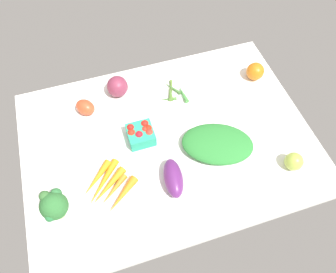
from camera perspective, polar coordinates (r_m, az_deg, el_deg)
The scene contains 11 objects.
tablecloth at distance 118.93cm, azimuth 0.00°, elevation -0.77°, with size 104.00×76.00×2.00cm, color white.
roma_tomato at distance 126.73cm, azimuth -14.34°, elevation 5.00°, with size 7.66×5.81×5.81cm, color #DE4827.
carrot_bunch at distance 109.76cm, azimuth -10.32°, elevation -8.57°, with size 18.90×19.97×2.99cm.
heirloom_tomato_green at distance 117.97cm, azimuth 21.25°, elevation -4.11°, with size 6.30×6.30×6.30cm, color #A3B845.
leafy_greens_clump at distance 115.40cm, azimuth 8.68°, elevation -1.26°, with size 25.18×16.87×5.23cm, color #2C7F33.
heirloom_tomato_orange at distance 138.50cm, azimuth 15.08°, elevation 11.00°, with size 7.16×7.16×7.16cm, color orange.
red_onion_center at distance 129.24cm, azimuth -8.89°, elevation 8.69°, with size 8.26×8.26×8.26cm, color #7E2E45.
broccoli_head at distance 104.71cm, azimuth -19.43°, elevation -11.37°, with size 8.54×9.44×11.87cm.
berry_basket at distance 116.20cm, azimuth -4.76°, elevation 0.51°, with size 9.19×9.19×6.06cm.
okra_pile at distance 130.28cm, azimuth 1.11°, elevation 7.84°, with size 10.72×12.86×1.92cm.
eggplant at distance 107.27cm, azimuth 0.94°, elevation -7.30°, with size 14.01×6.29×6.29cm, color #5E2569.
Camera 1 is at (18.91, 59.35, 102.31)cm, focal length 34.67 mm.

